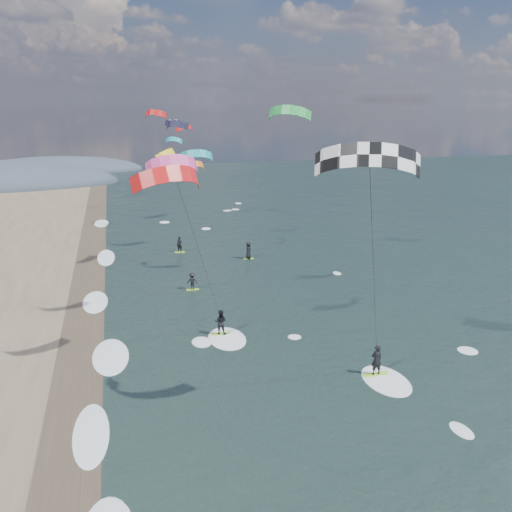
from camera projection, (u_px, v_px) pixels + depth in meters
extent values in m
plane|color=black|center=(343.00, 474.00, 25.53)|extent=(260.00, 260.00, 0.00)
cube|color=#382D23|center=(75.00, 397.00, 32.07)|extent=(3.00, 240.00, 0.00)
ellipsoid|color=#3D4756|center=(56.00, 172.00, 132.61)|extent=(40.00, 18.00, 7.00)
cube|color=#9EE829|center=(376.00, 375.00, 34.67)|extent=(1.54, 0.46, 0.07)
imported|color=black|center=(376.00, 360.00, 34.41)|extent=(0.71, 0.48, 1.90)
ellipsoid|color=white|center=(386.00, 381.00, 34.00)|extent=(2.60, 4.20, 0.12)
cylinder|color=black|center=(374.00, 272.00, 29.38)|extent=(0.02, 0.02, 14.53)
cube|color=#9EE829|center=(221.00, 334.00, 40.66)|extent=(1.41, 0.43, 0.06)
imported|color=black|center=(220.00, 322.00, 40.42)|extent=(1.06, 0.96, 1.79)
ellipsoid|color=white|center=(227.00, 338.00, 39.99)|extent=(2.60, 4.20, 0.12)
cylinder|color=black|center=(200.00, 255.00, 35.65)|extent=(0.02, 0.02, 13.02)
cube|color=#9EE829|center=(193.00, 289.00, 50.23)|extent=(1.10, 0.35, 0.05)
imported|color=black|center=(192.00, 281.00, 50.03)|extent=(1.09, 0.80, 1.51)
cube|color=#9EE829|center=(248.00, 259.00, 60.01)|extent=(1.10, 0.35, 0.05)
imported|color=black|center=(248.00, 250.00, 59.77)|extent=(0.75, 0.97, 1.77)
cube|color=#9EE829|center=(180.00, 252.00, 62.57)|extent=(1.10, 0.35, 0.05)
imported|color=black|center=(180.00, 244.00, 62.34)|extent=(0.75, 0.67, 1.72)
ellipsoid|color=white|center=(96.00, 433.00, 28.61)|extent=(2.40, 5.40, 0.11)
ellipsoid|color=white|center=(99.00, 358.00, 37.03)|extent=(2.40, 5.40, 0.11)
ellipsoid|color=white|center=(101.00, 301.00, 47.32)|extent=(2.40, 5.40, 0.11)
ellipsoid|color=white|center=(102.00, 258.00, 60.41)|extent=(2.40, 5.40, 0.11)
ellipsoid|color=white|center=(104.00, 223.00, 77.25)|extent=(2.40, 5.40, 0.11)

